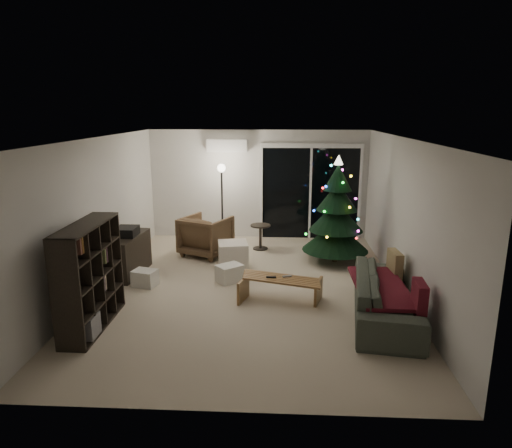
{
  "coord_description": "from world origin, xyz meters",
  "views": [
    {
      "loc": [
        0.49,
        -7.19,
        2.93
      ],
      "look_at": [
        0.1,
        0.3,
        1.05
      ],
      "focal_mm": 32.0,
      "sensor_mm": 36.0,
      "label": 1
    }
  ],
  "objects_px": {
    "bookshelf": "(77,276)",
    "coffee_table": "(281,290)",
    "media_cabinet": "(128,255)",
    "sofa": "(387,297)",
    "armchair": "(206,236)",
    "christmas_tree": "(337,210)"
  },
  "relations": [
    {
      "from": "bookshelf",
      "to": "coffee_table",
      "type": "distance_m",
      "value": 2.99
    },
    {
      "from": "media_cabinet",
      "to": "sofa",
      "type": "height_order",
      "value": "media_cabinet"
    },
    {
      "from": "armchair",
      "to": "sofa",
      "type": "height_order",
      "value": "armchair"
    },
    {
      "from": "sofa",
      "to": "armchair",
      "type": "bearing_deg",
      "value": 56.05
    },
    {
      "from": "christmas_tree",
      "to": "armchair",
      "type": "bearing_deg",
      "value": 173.6
    },
    {
      "from": "bookshelf",
      "to": "coffee_table",
      "type": "height_order",
      "value": "bookshelf"
    },
    {
      "from": "bookshelf",
      "to": "media_cabinet",
      "type": "bearing_deg",
      "value": 106.52
    },
    {
      "from": "media_cabinet",
      "to": "coffee_table",
      "type": "distance_m",
      "value": 2.99
    },
    {
      "from": "armchair",
      "to": "sofa",
      "type": "bearing_deg",
      "value": 161.72
    },
    {
      "from": "coffee_table",
      "to": "bookshelf",
      "type": "bearing_deg",
      "value": -143.37
    },
    {
      "from": "armchair",
      "to": "christmas_tree",
      "type": "distance_m",
      "value": 2.71
    },
    {
      "from": "media_cabinet",
      "to": "christmas_tree",
      "type": "height_order",
      "value": "christmas_tree"
    },
    {
      "from": "armchair",
      "to": "christmas_tree",
      "type": "relative_size",
      "value": 0.43
    },
    {
      "from": "bookshelf",
      "to": "media_cabinet",
      "type": "xyz_separation_m",
      "value": [
        0.0,
        2.07,
        -0.37
      ]
    },
    {
      "from": "media_cabinet",
      "to": "sofa",
      "type": "relative_size",
      "value": 0.52
    },
    {
      "from": "media_cabinet",
      "to": "christmas_tree",
      "type": "relative_size",
      "value": 0.56
    },
    {
      "from": "armchair",
      "to": "sofa",
      "type": "relative_size",
      "value": 0.41
    },
    {
      "from": "bookshelf",
      "to": "christmas_tree",
      "type": "height_order",
      "value": "christmas_tree"
    },
    {
      "from": "media_cabinet",
      "to": "coffee_table",
      "type": "xyz_separation_m",
      "value": [
        2.78,
        -1.1,
        -0.17
      ]
    },
    {
      "from": "coffee_table",
      "to": "christmas_tree",
      "type": "distance_m",
      "value": 2.45
    },
    {
      "from": "bookshelf",
      "to": "media_cabinet",
      "type": "height_order",
      "value": "bookshelf"
    },
    {
      "from": "christmas_tree",
      "to": "media_cabinet",
      "type": "bearing_deg",
      "value": -166.47
    }
  ]
}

